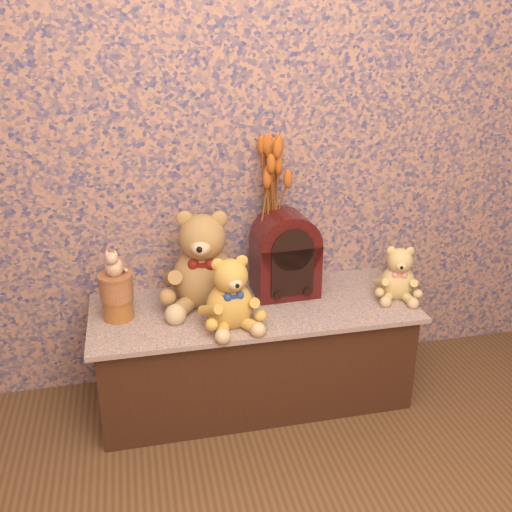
{
  "coord_description": "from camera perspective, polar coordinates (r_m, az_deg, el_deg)",
  "views": [
    {
      "loc": [
        -0.45,
        -0.84,
        1.53
      ],
      "look_at": [
        0.0,
        1.19,
        0.68
      ],
      "focal_mm": 40.53,
      "sensor_mm": 36.0,
      "label": 1
    }
  ],
  "objects": [
    {
      "name": "cat_figurine",
      "position": [
        2.25,
        -13.89,
        -0.47
      ],
      "size": [
        0.1,
        0.11,
        0.12
      ],
      "primitive_type": null,
      "rotation": [
        0.0,
        0.0,
        -0.17
      ],
      "color": "silver",
      "rests_on": "biscuit_tin_upper"
    },
    {
      "name": "biscuit_tin_lower",
      "position": [
        2.34,
        -13.44,
        -5.02
      ],
      "size": [
        0.14,
        0.14,
        0.09
      ],
      "primitive_type": "cylinder",
      "rotation": [
        0.0,
        0.0,
        -0.15
      ],
      "color": "#B19534",
      "rests_on": "display_shelf"
    },
    {
      "name": "cathedral_radio",
      "position": [
        2.43,
        2.91,
        0.27
      ],
      "size": [
        0.27,
        0.2,
        0.37
      ],
      "primitive_type": null,
      "rotation": [
        0.0,
        0.0,
        0.04
      ],
      "color": "#3E0B0D",
      "rests_on": "display_shelf"
    },
    {
      "name": "ceramic_vase",
      "position": [
        2.51,
        1.48,
        -0.83
      ],
      "size": [
        0.17,
        0.17,
        0.21
      ],
      "primitive_type": "cylinder",
      "rotation": [
        0.0,
        0.0,
        -0.41
      ],
      "color": "tan",
      "rests_on": "display_shelf"
    },
    {
      "name": "teddy_large",
      "position": [
        2.34,
        -5.2,
        0.17
      ],
      "size": [
        0.43,
        0.48,
        0.43
      ],
      "primitive_type": null,
      "rotation": [
        0.0,
        0.0,
        -0.23
      ],
      "color": "#9E6A3D",
      "rests_on": "display_shelf"
    },
    {
      "name": "dried_stalks",
      "position": [
        2.41,
        1.55,
        5.77
      ],
      "size": [
        0.24,
        0.24,
        0.39
      ],
      "primitive_type": null,
      "rotation": [
        0.0,
        0.0,
        0.21
      ],
      "color": "#BE5A1E",
      "rests_on": "ceramic_vase"
    },
    {
      "name": "biscuit_tin_upper",
      "position": [
        2.3,
        -13.65,
        -2.96
      ],
      "size": [
        0.16,
        0.16,
        0.1
      ],
      "primitive_type": "cylinder",
      "rotation": [
        0.0,
        0.0,
        -0.36
      ],
      "color": "tan",
      "rests_on": "biscuit_tin_lower"
    },
    {
      "name": "teddy_medium",
      "position": [
        2.18,
        -2.62,
        -3.2
      ],
      "size": [
        0.28,
        0.32,
        0.3
      ],
      "primitive_type": null,
      "rotation": [
        0.0,
        0.0,
        0.14
      ],
      "color": "gold",
      "rests_on": "display_shelf"
    },
    {
      "name": "display_shelf",
      "position": [
        2.5,
        -0.25,
        -9.44
      ],
      "size": [
        1.32,
        0.53,
        0.44
      ],
      "primitive_type": "cube",
      "color": "#394875",
      "rests_on": "ground"
    },
    {
      "name": "teddy_small",
      "position": [
        2.49,
        13.88,
        -1.33
      ],
      "size": [
        0.26,
        0.28,
        0.25
      ],
      "primitive_type": null,
      "rotation": [
        0.0,
        0.0,
        -0.32
      ],
      "color": "tan",
      "rests_on": "display_shelf"
    }
  ]
}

